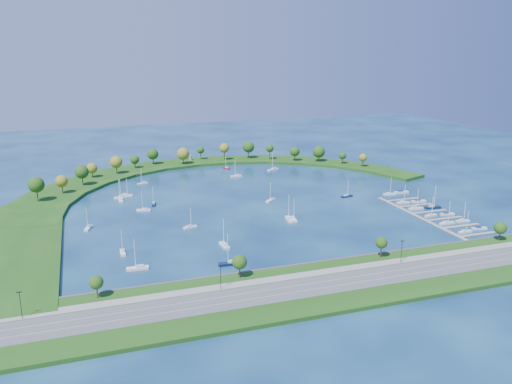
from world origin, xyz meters
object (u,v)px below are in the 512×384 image
object	(u,v)px
docked_boat_4	(431,215)
moored_boat_4	(226,168)
harbor_tower	(191,158)
docked_boat_0	(465,231)
docked_boat_5	(447,214)
docked_boat_11	(401,192)
moored_boat_1	(88,227)
dock_system	(430,216)
moored_boat_12	(230,263)
moored_boat_10	(273,169)
docked_boat_1	(479,228)
moored_boat_8	(347,196)
moored_boat_9	(289,219)
moored_boat_18	(154,204)
docked_boat_3	(463,220)
moored_boat_7	(123,252)
moored_boat_3	(121,199)
docked_boat_10	(389,194)
moored_boat_6	(138,267)
moored_boat_16	(126,195)
moored_boat_0	(190,226)
docked_boat_2	(447,222)
moored_boat_13	(121,197)
docked_boat_7	(433,207)
docked_boat_6	(416,208)
moored_boat_14	(271,200)
docked_boat_8	(403,202)
docked_boat_9	(418,201)
moored_boat_15	(224,245)
moored_boat_17	(293,218)
moored_boat_11	(143,183)
moored_boat_2	(236,176)
moored_boat_5	(144,209)

from	to	relation	value
docked_boat_4	moored_boat_4	bearing A→B (deg)	108.07
harbor_tower	docked_boat_4	size ratio (longest dim) A/B	0.36
docked_boat_0	docked_boat_4	world-z (taller)	docked_boat_0
docked_boat_5	docked_boat_11	distance (m)	47.90
moored_boat_1	moored_boat_4	distance (m)	153.34
dock_system	moored_boat_12	size ratio (longest dim) A/B	5.70
moored_boat_10	docked_boat_1	size ratio (longest dim) A/B	1.76
moored_boat_8	moored_boat_9	world-z (taller)	moored_boat_9
moored_boat_18	docked_boat_3	world-z (taller)	moored_boat_18
docked_boat_1	moored_boat_7	bearing A→B (deg)	-178.45
moored_boat_3	moored_boat_9	distance (m)	107.79
moored_boat_10	docked_boat_10	xyz separation A→B (m)	(45.67, -88.96, -0.08)
moored_boat_6	harbor_tower	bearing A→B (deg)	-104.71
moored_boat_9	moored_boat_16	xyz separation A→B (m)	(-79.26, 78.23, -0.08)
moored_boat_0	moored_boat_4	distance (m)	138.48
moored_boat_3	docked_boat_2	size ratio (longest dim) A/B	1.08
moored_boat_13	docked_boat_7	world-z (taller)	docked_boat_7
harbor_tower	dock_system	world-z (taller)	harbor_tower
moored_boat_8	docked_boat_6	world-z (taller)	docked_boat_6
moored_boat_9	docked_boat_7	distance (m)	88.19
moored_boat_1	moored_boat_14	distance (m)	109.12
docked_boat_3	docked_boat_8	xyz separation A→B (m)	(-10.51, 40.19, 0.02)
docked_boat_9	docked_boat_11	size ratio (longest dim) A/B	0.96
moored_boat_1	moored_boat_6	bearing A→B (deg)	37.49
moored_boat_4	moored_boat_1	bearing A→B (deg)	104.60
moored_boat_12	docked_boat_8	xyz separation A→B (m)	(124.66, 55.73, -0.09)
docked_boat_4	moored_boat_15	bearing A→B (deg)	174.81
docked_boat_4	moored_boat_0	bearing A→B (deg)	160.98
moored_boat_14	moored_boat_17	xyz separation A→B (m)	(-1.12, -38.38, 0.01)
moored_boat_13	docked_boat_1	xyz separation A→B (m)	(171.03, -119.68, -0.32)
harbor_tower	docked_boat_5	size ratio (longest dim) A/B	0.49
dock_system	moored_boat_13	distance (m)	185.61
dock_system	moored_boat_9	distance (m)	79.55
moored_boat_6	docked_boat_7	bearing A→B (deg)	-165.91
docked_boat_6	docked_boat_7	xyz separation A→B (m)	(10.48, -1.57, 0.05)
moored_boat_4	docked_boat_9	distance (m)	151.99
moored_boat_17	docked_boat_3	size ratio (longest dim) A/B	1.13
moored_boat_6	docked_boat_1	distance (m)	173.65
moored_boat_1	moored_boat_9	distance (m)	106.08
moored_boat_11	docked_boat_3	xyz separation A→B (m)	(153.88, -137.74, 0.01)
docked_boat_5	docked_boat_8	xyz separation A→B (m)	(-10.46, 27.52, 0.29)
moored_boat_17	docked_boat_8	distance (m)	75.35
moored_boat_0	docked_boat_7	world-z (taller)	docked_boat_7
docked_boat_7	docked_boat_9	bearing A→B (deg)	98.46
moored_boat_7	docked_boat_1	size ratio (longest dim) A/B	1.44
dock_system	moored_boat_2	size ratio (longest dim) A/B	6.92
moored_boat_7	docked_boat_0	distance (m)	169.85
moored_boat_4	docked_boat_4	size ratio (longest dim) A/B	0.86
moored_boat_2	docked_boat_1	world-z (taller)	moored_boat_2
moored_boat_5	moored_boat_16	distance (m)	36.08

